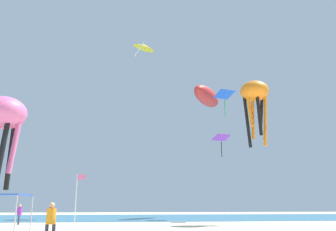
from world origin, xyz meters
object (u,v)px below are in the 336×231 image
Objects in this scene: kite_octopus_orange at (255,95)px; kite_diamond_purple at (221,139)px; kite_diamond_blue at (224,95)px; person_leftmost at (51,219)px; kite_delta_yellow at (144,47)px; person_central at (19,213)px; kite_inflatable_red at (207,96)px; kite_octopus_pink at (3,118)px; banner_flag at (77,197)px.

kite_diamond_purple is at bearing -96.36° from kite_octopus_orange.
kite_octopus_orange is (0.30, -10.04, -2.99)m from kite_diamond_blue.
kite_delta_yellow is (5.16, 28.11, 22.32)m from person_leftmost.
kite_inflatable_red reaches higher than person_central.
kite_diamond_blue is 27.75m from kite_octopus_pink.
kite_diamond_purple reaches higher than banner_flag.
kite_octopus_orange reaches higher than person_central.
kite_octopus_orange is (21.66, -1.19, 11.22)m from person_central.
kite_inflatable_red is (14.09, 28.64, 15.37)m from person_leftmost.
person_leftmost is 0.44× the size of kite_delta_yellow.
kite_diamond_purple is (13.27, 12.09, 6.41)m from banner_flag.
kite_diamond_purple is 0.36× the size of kite_octopus_orange.
person_leftmost is at bearing -172.37° from person_central.
kite_delta_yellow is (-10.24, 4.04, 8.19)m from kite_diamond_blue.
banner_flag is 19.06m from kite_diamond_purple.
person_central is at bearing -34.30° from kite_octopus_orange.
kite_diamond_purple is (-0.65, -9.72, -7.81)m from kite_inflatable_red.
kite_octopus_pink is 0.90× the size of kite_inflatable_red.
kite_diamond_blue is 8.57m from kite_diamond_purple.
banner_flag is at bearing -3.54° from kite_octopus_pink.
kite_octopus_pink is 1.78× the size of kite_delta_yellow.
kite_inflatable_red reaches higher than banner_flag.
kite_diamond_blue is (15.40, 24.08, 14.13)m from person_leftmost.
kite_inflatable_red is at bearing -69.94° from person_central.
kite_octopus_orange is at bearing 24.86° from banner_flag.
kite_diamond_purple is (13.44, 18.92, 7.56)m from person_leftmost.
kite_inflatable_red reaches higher than kite_octopus_pink.
kite_octopus_orange reaches higher than person_leftmost.
kite_octopus_pink is at bearing 21.71° from kite_diamond_blue.
kite_octopus_pink is at bearing 169.92° from person_central.
banner_flag is at bearing -6.30° from kite_octopus_orange.
kite_diamond_purple is at bearing 33.52° from kite_octopus_pink.
kite_delta_yellow is (4.99, 21.28, 21.16)m from banner_flag.
banner_flag is 26.41m from kite_diamond_blue.
banner_flag is 1.18× the size of kite_diamond_blue.
kite_diamond_blue is (21.36, 8.85, 14.21)m from person_central.
person_leftmost is at bearing -51.45° from kite_octopus_pink.
person_leftmost is 36.26m from kite_delta_yellow.
kite_diamond_blue reaches higher than person_central.
banner_flag is 30.42m from kite_delta_yellow.
kite_inflatable_red is at bearing 57.45° from banner_flag.
person_leftmost is 24.41m from kite_diamond_purple.
kite_delta_yellow is 0.65× the size of kite_octopus_orange.
person_central is 0.27× the size of kite_octopus_orange.
person_central is 0.74× the size of kite_diamond_purple.
person_leftmost is 1.08× the size of person_central.
kite_delta_yellow is at bearing -92.99° from person_leftmost.
kite_octopus_pink is 22.63m from kite_octopus_orange.
banner_flag is 0.44× the size of kite_inflatable_red.
kite_diamond_blue is at bearing 40.78° from kite_octopus_pink.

